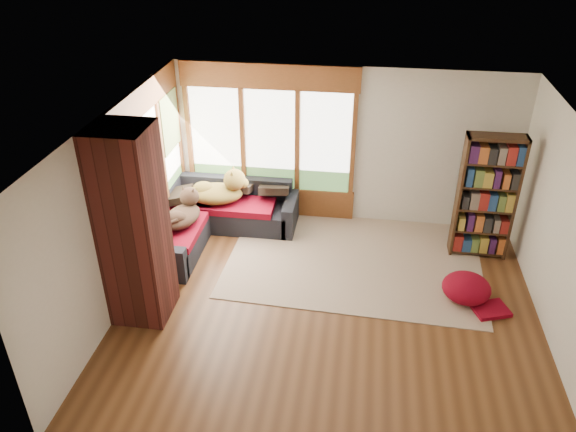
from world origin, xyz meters
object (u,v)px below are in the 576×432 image
(sectional_sofa, at_px, (217,217))
(pouf, at_px, (467,287))
(dog_brindle, at_px, (183,206))
(brick_chimney, at_px, (133,227))
(bookshelf, at_px, (486,198))
(dog_tan, at_px, (220,185))
(area_rug, at_px, (355,255))

(sectional_sofa, distance_m, pouf, 3.97)
(dog_brindle, bearing_deg, pouf, -86.53)
(brick_chimney, xyz_separation_m, pouf, (4.24, 0.87, -1.11))
(bookshelf, xyz_separation_m, dog_tan, (-4.06, 0.20, -0.18))
(sectional_sofa, height_order, pouf, sectional_sofa)
(brick_chimney, distance_m, area_rug, 3.45)
(sectional_sofa, bearing_deg, pouf, -17.96)
(sectional_sofa, bearing_deg, area_rug, -9.03)
(sectional_sofa, bearing_deg, dog_brindle, -125.41)
(pouf, xyz_separation_m, dog_brindle, (-4.14, 0.66, 0.56))
(pouf, bearing_deg, dog_brindle, 170.89)
(area_rug, bearing_deg, pouf, -28.85)
(area_rug, xyz_separation_m, bookshelf, (1.84, 0.33, 0.96))
(pouf, distance_m, dog_brindle, 4.23)
(dog_tan, bearing_deg, pouf, -27.89)
(pouf, height_order, dog_brindle, dog_brindle)
(area_rug, xyz_separation_m, dog_brindle, (-2.61, -0.18, 0.74))
(area_rug, relative_size, dog_tan, 3.84)
(sectional_sofa, relative_size, dog_tan, 2.25)
(dog_tan, distance_m, dog_brindle, 0.81)
(area_rug, distance_m, pouf, 1.76)
(sectional_sofa, relative_size, pouf, 3.36)
(area_rug, height_order, pouf, pouf)
(bookshelf, bearing_deg, brick_chimney, -155.76)
(area_rug, bearing_deg, bookshelf, 10.03)
(dog_tan, bearing_deg, brick_chimney, -109.95)
(sectional_sofa, xyz_separation_m, dog_brindle, (-0.35, -0.51, 0.44))
(area_rug, bearing_deg, dog_tan, 166.71)
(sectional_sofa, distance_m, area_rug, 2.30)
(brick_chimney, xyz_separation_m, bookshelf, (4.54, 2.04, -0.33))
(dog_tan, bearing_deg, bookshelf, -10.63)
(brick_chimney, bearing_deg, area_rug, 32.50)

